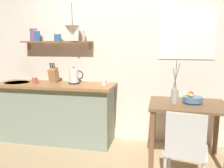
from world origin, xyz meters
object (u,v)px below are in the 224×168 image
at_px(dining_chair_near, 185,148).
at_px(coffee_mug_by_sink, 35,80).
at_px(coffee_mug_spare, 104,82).
at_px(electric_kettle, 74,76).
at_px(pendant_lamp, 72,31).
at_px(knife_block, 54,75).
at_px(twig_vase, 175,95).
at_px(fruit_bowl, 192,99).
at_px(dining_table, 187,114).

bearing_deg(dining_chair_near, coffee_mug_by_sink, 157.04).
relative_size(dining_chair_near, coffee_mug_spare, 6.98).
bearing_deg(electric_kettle, coffee_mug_by_sink, -170.49).
height_order(electric_kettle, pendant_lamp, pendant_lamp).
bearing_deg(knife_block, twig_vase, -11.17).
distance_m(fruit_bowl, coffee_mug_by_sink, 2.29).
relative_size(fruit_bowl, pendant_lamp, 0.54).
relative_size(dining_table, dining_chair_near, 1.08).
xyz_separation_m(dining_chair_near, twig_vase, (-0.09, 0.68, 0.39)).
distance_m(dining_table, fruit_bowl, 0.20).
relative_size(electric_kettle, knife_block, 0.83).
relative_size(dining_table, pendant_lamp, 2.06).
xyz_separation_m(coffee_mug_spare, pendant_lamp, (-0.47, 0.01, 0.74)).
bearing_deg(coffee_mug_by_sink, fruit_bowl, -4.47).
bearing_deg(twig_vase, dining_chair_near, -82.85).
distance_m(electric_kettle, knife_block, 0.35).
bearing_deg(knife_block, pendant_lamp, -12.92).
height_order(dining_table, coffee_mug_spare, coffee_mug_spare).
xyz_separation_m(fruit_bowl, knife_block, (-2.03, 0.31, 0.21)).
bearing_deg(electric_kettle, pendant_lamp, -76.26).
height_order(fruit_bowl, coffee_mug_spare, coffee_mug_spare).
distance_m(dining_chair_near, pendant_lamp, 2.18).
distance_m(fruit_bowl, electric_kettle, 1.72).
distance_m(dining_table, electric_kettle, 1.70).
bearing_deg(pendant_lamp, fruit_bowl, -7.70).
height_order(dining_table, knife_block, knife_block).
height_order(knife_block, coffee_mug_by_sink, knife_block).
height_order(coffee_mug_by_sink, coffee_mug_spare, coffee_mug_spare).
bearing_deg(pendant_lamp, dining_table, -9.79).
distance_m(electric_kettle, coffee_mug_spare, 0.49).
height_order(twig_vase, coffee_mug_by_sink, twig_vase).
bearing_deg(fruit_bowl, electric_kettle, 170.58).
xyz_separation_m(dining_chair_near, coffee_mug_by_sink, (-2.15, 0.91, 0.47)).
height_order(fruit_bowl, knife_block, knife_block).
bearing_deg(coffee_mug_spare, electric_kettle, 172.54).
distance_m(twig_vase, coffee_mug_by_sink, 2.08).
bearing_deg(pendant_lamp, electric_kettle, 103.74).
relative_size(twig_vase, electric_kettle, 2.09).
bearing_deg(dining_table, dining_chair_near, -96.61).
relative_size(dining_chair_near, pendant_lamp, 1.91).
height_order(dining_chair_near, knife_block, knife_block).
height_order(electric_kettle, coffee_mug_spare, electric_kettle).
height_order(twig_vase, electric_kettle, twig_vase).
bearing_deg(twig_vase, electric_kettle, 167.35).
relative_size(dining_chair_near, coffee_mug_by_sink, 7.27).
xyz_separation_m(fruit_bowl, pendant_lamp, (-1.67, 0.23, 0.87)).
height_order(coffee_mug_spare, pendant_lamp, pendant_lamp).
distance_m(dining_chair_near, knife_block, 2.23).
relative_size(dining_table, fruit_bowl, 3.86).
distance_m(electric_kettle, coffee_mug_by_sink, 0.61).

